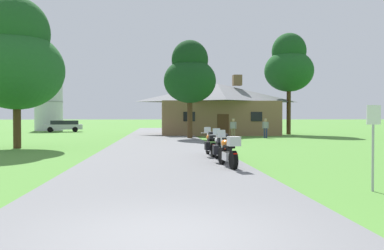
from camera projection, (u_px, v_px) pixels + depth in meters
name	position (u px, v px, depth m)	size (l,w,h in m)	color
ground_plane	(161.00, 145.00, 25.84)	(500.00, 500.00, 0.00)	#4C8433
asphalt_driveway	(161.00, 147.00, 23.85)	(6.40, 80.00, 0.06)	slate
motorcycle_orange_nearest_to_camera	(229.00, 152.00, 14.03)	(0.73, 2.08, 1.30)	black
motorcycle_white_second_in_row	(220.00, 148.00, 15.97)	(0.72, 2.08, 1.30)	black
motorcycle_orange_farthest_in_row	(211.00, 144.00, 18.06)	(0.77, 2.08, 1.30)	black
stone_lodge	(217.00, 108.00, 41.32)	(12.25, 7.76, 6.22)	brown
bystander_gray_shirt_near_lodge	(233.00, 127.00, 33.53)	(0.51, 0.35, 1.69)	#75664C
bystander_gray_shirt_beside_signpost	(265.00, 127.00, 34.32)	(0.54, 0.28, 1.69)	navy
metal_signpost_roadside	(373.00, 137.00, 9.79)	(0.36, 0.06, 2.14)	#9EA0A5
tree_right_of_lodge	(289.00, 65.00, 41.31)	(5.08, 5.08, 10.57)	#422D19
tree_by_lodge_front	(190.00, 75.00, 33.41)	(4.41, 4.41, 8.30)	#422D19
tree_left_near	(16.00, 59.00, 23.13)	(5.46, 5.46, 8.82)	#422D19
metal_silo_distant	(49.00, 98.00, 52.99)	(3.75, 3.75, 8.63)	#B2B7BC
parked_silver_suv_far_left	(64.00, 126.00, 48.37)	(4.86, 2.67, 1.40)	#ADAFB7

